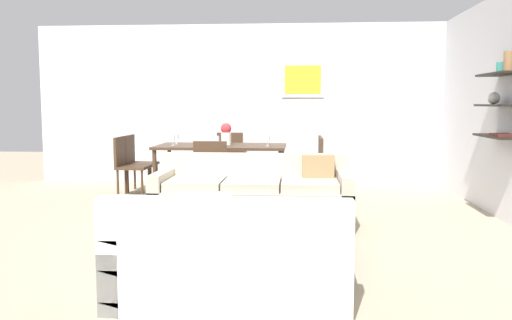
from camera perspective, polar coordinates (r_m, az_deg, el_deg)
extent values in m
plane|color=tan|center=(5.91, -1.58, -7.44)|extent=(18.00, 18.00, 0.00)
cube|color=silver|center=(9.25, 2.58, 5.86)|extent=(8.40, 0.06, 2.70)
cube|color=white|center=(9.21, 4.95, 8.43)|extent=(0.71, 0.02, 0.59)
cube|color=gold|center=(9.19, 4.95, 8.43)|extent=(0.61, 0.01, 0.47)
cube|color=black|center=(6.70, 24.38, 8.26)|extent=(0.28, 0.90, 0.02)
cube|color=black|center=(6.69, 24.25, 5.27)|extent=(0.28, 0.90, 0.02)
cube|color=black|center=(6.70, 24.12, 2.28)|extent=(0.28, 0.90, 0.02)
cylinder|color=olive|center=(6.52, 25.03, 9.39)|extent=(0.10, 0.10, 0.22)
sphere|color=silver|center=(6.86, 23.77, 5.98)|extent=(0.14, 0.14, 0.14)
cylinder|color=teal|center=(6.75, 24.26, 8.86)|extent=(0.07, 0.07, 0.12)
cube|color=#4C1E19|center=(6.56, 24.57, 2.43)|extent=(0.20, 0.28, 0.03)
cube|color=#B2A893|center=(6.15, -0.36, -4.91)|extent=(2.20, 0.90, 0.42)
cube|color=#B2A893|center=(6.45, -0.08, -0.88)|extent=(2.20, 0.16, 0.36)
cube|color=#B2A893|center=(6.30, -9.77, -3.90)|extent=(0.14, 0.90, 0.60)
cube|color=#B2A893|center=(6.13, 9.32, -4.16)|extent=(0.14, 0.90, 0.60)
cube|color=#B2A893|center=(6.15, -6.36, -2.48)|extent=(0.62, 0.70, 0.10)
cube|color=#B2A893|center=(6.07, -0.39, -2.57)|extent=(0.62, 0.70, 0.10)
cube|color=#B2A893|center=(6.05, 5.68, -2.63)|extent=(0.62, 0.70, 0.10)
cube|color=#99724C|center=(6.26, 6.56, -1.14)|extent=(0.37, 0.14, 0.36)
cube|color=white|center=(3.91, -2.60, -11.33)|extent=(1.63, 0.90, 0.42)
cube|color=white|center=(3.46, -3.39, -6.97)|extent=(1.63, 0.16, 0.36)
cube|color=white|center=(3.87, 8.56, -10.20)|extent=(0.14, 0.90, 0.60)
cube|color=white|center=(4.04, -13.27, -9.58)|extent=(0.14, 0.90, 0.60)
cube|color=white|center=(3.85, 2.47, -7.58)|extent=(0.65, 0.70, 0.10)
cube|color=white|center=(3.94, -7.45, -7.34)|extent=(0.65, 0.70, 0.10)
cube|color=white|center=(3.65, -5.51, -6.27)|extent=(0.37, 0.17, 0.36)
cube|color=#38281E|center=(5.05, 0.96, -7.57)|extent=(1.27, 1.04, 0.38)
cylinder|color=#19666B|center=(5.03, 1.15, -5.00)|extent=(0.33, 0.33, 0.07)
torus|color=#19666B|center=(5.02, 1.15, -4.61)|extent=(0.33, 0.33, 0.02)
cylinder|color=silver|center=(4.98, 3.22, -5.15)|extent=(0.07, 0.07, 0.06)
cube|color=#422D1E|center=(8.11, -3.68, 1.44)|extent=(1.92, 1.02, 0.04)
cylinder|color=#422D1E|center=(7.89, -10.62, -1.51)|extent=(0.06, 0.06, 0.71)
cylinder|color=#422D1E|center=(7.63, 2.57, -1.68)|extent=(0.06, 0.06, 0.71)
cylinder|color=#422D1E|center=(8.76, -9.09, -0.75)|extent=(0.06, 0.06, 0.71)
cylinder|color=#422D1E|center=(8.52, 2.78, -0.87)|extent=(0.06, 0.06, 0.71)
cube|color=#422D1E|center=(8.96, -2.92, -0.05)|extent=(0.44, 0.44, 0.04)
cube|color=#422D1E|center=(9.13, -2.76, 1.55)|extent=(0.44, 0.04, 0.43)
cylinder|color=#422D1E|center=(8.83, -4.22, -1.61)|extent=(0.04, 0.04, 0.41)
cylinder|color=#422D1E|center=(8.79, -1.90, -1.64)|extent=(0.04, 0.04, 0.41)
cylinder|color=#422D1E|center=(9.19, -3.88, -1.31)|extent=(0.04, 0.04, 0.41)
cylinder|color=#422D1E|center=(9.14, -1.65, -1.34)|extent=(0.04, 0.04, 0.41)
cube|color=#422D1E|center=(8.29, 5.36, -0.56)|extent=(0.44, 0.44, 0.04)
cube|color=#422D1E|center=(8.27, 6.76, 1.05)|extent=(0.04, 0.44, 0.43)
cylinder|color=#422D1E|center=(8.49, 4.11, -1.92)|extent=(0.04, 0.04, 0.41)
cylinder|color=#422D1E|center=(8.14, 4.09, -2.27)|extent=(0.04, 0.04, 0.41)
cylinder|color=#422D1E|center=(8.50, 6.54, -1.94)|extent=(0.04, 0.04, 0.41)
cylinder|color=#422D1E|center=(8.14, 6.63, -2.29)|extent=(0.04, 0.04, 0.41)
cube|color=#422D1E|center=(8.64, -11.89, -0.40)|extent=(0.44, 0.44, 0.04)
cube|color=#422D1E|center=(8.67, -13.20, 1.16)|extent=(0.04, 0.44, 0.43)
cylinder|color=#422D1E|center=(8.44, -11.03, -2.06)|extent=(0.04, 0.04, 0.41)
cylinder|color=#422D1E|center=(8.79, -10.41, -1.73)|extent=(0.04, 0.04, 0.41)
cylinder|color=#422D1E|center=(8.55, -13.36, -2.02)|extent=(0.04, 0.04, 0.41)
cylinder|color=#422D1E|center=(8.89, -12.65, -1.70)|extent=(0.04, 0.04, 0.41)
cube|color=#422D1E|center=(7.33, -4.59, -1.41)|extent=(0.44, 0.44, 0.04)
cube|color=#422D1E|center=(7.10, -4.86, 0.26)|extent=(0.44, 0.04, 0.43)
cylinder|color=#422D1E|center=(7.51, -3.00, -2.96)|extent=(0.04, 0.04, 0.41)
cylinder|color=#422D1E|center=(7.57, -5.71, -2.91)|extent=(0.04, 0.04, 0.41)
cylinder|color=#422D1E|center=(7.16, -3.38, -3.40)|extent=(0.04, 0.04, 0.41)
cylinder|color=#422D1E|center=(7.22, -6.21, -3.35)|extent=(0.04, 0.04, 0.41)
cube|color=#422D1E|center=(8.20, -12.79, -0.75)|extent=(0.44, 0.44, 0.04)
cube|color=#422D1E|center=(8.24, -14.16, 0.89)|extent=(0.04, 0.44, 0.43)
cylinder|color=#422D1E|center=(8.01, -11.91, -2.52)|extent=(0.04, 0.04, 0.41)
cylinder|color=#422D1E|center=(8.35, -11.21, -2.15)|extent=(0.04, 0.04, 0.41)
cylinder|color=#422D1E|center=(8.12, -14.35, -2.46)|extent=(0.04, 0.04, 0.41)
cylinder|color=#422D1E|center=(8.45, -13.56, -2.11)|extent=(0.04, 0.04, 0.41)
cube|color=#422D1E|center=(7.83, 5.41, -0.94)|extent=(0.44, 0.44, 0.04)
cube|color=#422D1E|center=(7.81, 6.89, 0.76)|extent=(0.04, 0.44, 0.43)
cylinder|color=#422D1E|center=(8.04, 4.09, -2.37)|extent=(0.04, 0.04, 0.41)
cylinder|color=#422D1E|center=(7.68, 4.07, -2.76)|extent=(0.04, 0.04, 0.41)
cylinder|color=#422D1E|center=(8.05, 6.65, -2.39)|extent=(0.04, 0.04, 0.41)
cylinder|color=#422D1E|center=(7.69, 6.75, -2.78)|extent=(0.04, 0.04, 0.41)
cylinder|color=silver|center=(8.55, -3.26, 1.84)|extent=(0.06, 0.06, 0.01)
cylinder|color=silver|center=(8.55, -3.26, 2.14)|extent=(0.01, 0.01, 0.09)
cylinder|color=silver|center=(8.55, -3.26, 2.72)|extent=(0.07, 0.07, 0.09)
cylinder|color=silver|center=(8.12, -8.74, 1.55)|extent=(0.06, 0.06, 0.01)
cylinder|color=silver|center=(8.11, -8.75, 1.80)|extent=(0.01, 0.01, 0.06)
cylinder|color=silver|center=(8.11, -8.75, 2.31)|extent=(0.07, 0.07, 0.08)
cylinder|color=silver|center=(7.91, 1.24, 1.51)|extent=(0.06, 0.06, 0.01)
cylinder|color=silver|center=(7.91, 1.24, 1.78)|extent=(0.01, 0.01, 0.07)
cylinder|color=silver|center=(7.91, 1.24, 2.33)|extent=(0.07, 0.07, 0.08)
cylinder|color=silver|center=(8.36, -8.35, 1.69)|extent=(0.06, 0.06, 0.01)
cylinder|color=silver|center=(8.36, -8.35, 1.93)|extent=(0.01, 0.01, 0.07)
cylinder|color=silver|center=(8.35, -8.36, 2.43)|extent=(0.06, 0.06, 0.08)
cylinder|color=silver|center=(7.67, -4.16, 1.35)|extent=(0.06, 0.06, 0.01)
cylinder|color=silver|center=(7.66, -4.16, 1.68)|extent=(0.01, 0.01, 0.08)
cylinder|color=silver|center=(7.66, -4.17, 2.27)|extent=(0.08, 0.08, 0.07)
cylinder|color=silver|center=(8.13, -3.17, 2.26)|extent=(0.15, 0.15, 0.19)
sphere|color=red|center=(8.12, -3.18, 3.34)|extent=(0.16, 0.16, 0.16)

